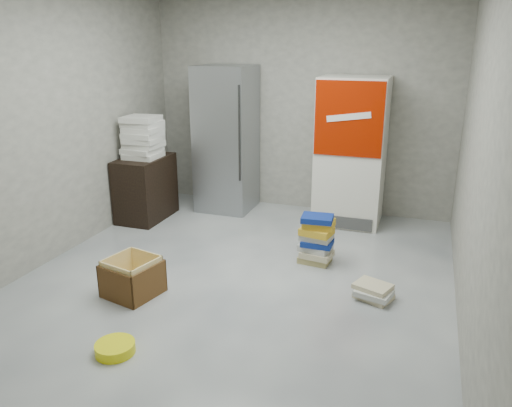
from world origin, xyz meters
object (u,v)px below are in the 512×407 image
object	(u,v)px
cardboard_box	(133,279)
coke_cooler	(351,152)
steel_fridge	(227,139)
wood_shelf	(146,188)
phonebook_stack_main	(317,239)

from	to	relation	value
cardboard_box	coke_cooler	bearing A→B (deg)	72.30
steel_fridge	cardboard_box	world-z (taller)	steel_fridge
coke_cooler	wood_shelf	bearing A→B (deg)	-163.72
coke_cooler	phonebook_stack_main	world-z (taller)	coke_cooler
wood_shelf	cardboard_box	world-z (taller)	wood_shelf
phonebook_stack_main	cardboard_box	xyz separation A→B (m)	(-1.42, -1.22, -0.11)
steel_fridge	coke_cooler	size ratio (longest dim) A/B	1.06
wood_shelf	phonebook_stack_main	world-z (taller)	wood_shelf
steel_fridge	coke_cooler	world-z (taller)	steel_fridge
phonebook_stack_main	cardboard_box	size ratio (longest dim) A/B	0.99
steel_fridge	cardboard_box	distance (m)	2.70
steel_fridge	wood_shelf	size ratio (longest dim) A/B	2.37
wood_shelf	cardboard_box	bearing A→B (deg)	-62.62
steel_fridge	phonebook_stack_main	xyz separation A→B (m)	(1.54, -1.36, -0.69)
coke_cooler	cardboard_box	xyz separation A→B (m)	(-1.52, -2.57, -0.76)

